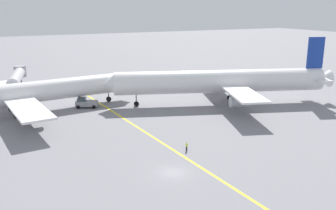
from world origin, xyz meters
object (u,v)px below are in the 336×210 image
object	(u,v)px
ground_crew_marshaller_foreground	(187,146)
jet_bridge	(17,76)
airliner_being_pushed	(222,82)
airliner_at_gate_left	(25,93)
pushback_tug	(86,103)

from	to	relation	value
ground_crew_marshaller_foreground	jet_bridge	bearing A→B (deg)	108.55
airliner_being_pushed	jet_bridge	distance (m)	62.17
airliner_being_pushed	ground_crew_marshaller_foreground	world-z (taller)	airliner_being_pushed
airliner_being_pushed	jet_bridge	bearing A→B (deg)	137.64
ground_crew_marshaller_foreground	jet_bridge	distance (m)	69.79
airliner_at_gate_left	ground_crew_marshaller_foreground	bearing A→B (deg)	-58.79
airliner_being_pushed	pushback_tug	xyz separation A→B (m)	(-32.48, 11.84, -4.67)
pushback_tug	jet_bridge	distance (m)	33.03
ground_crew_marshaller_foreground	airliner_at_gate_left	bearing A→B (deg)	121.21
airliner_being_pushed	airliner_at_gate_left	bearing A→B (deg)	164.26
airliner_at_gate_left	jet_bridge	world-z (taller)	airliner_at_gate_left
airliner_at_gate_left	airliner_being_pushed	xyz separation A→B (m)	(46.32, -13.05, 1.06)
ground_crew_marshaller_foreground	jet_bridge	size ratio (longest dim) A/B	0.07
airliner_at_gate_left	pushback_tug	world-z (taller)	airliner_at_gate_left
jet_bridge	pushback_tug	bearing A→B (deg)	-65.90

